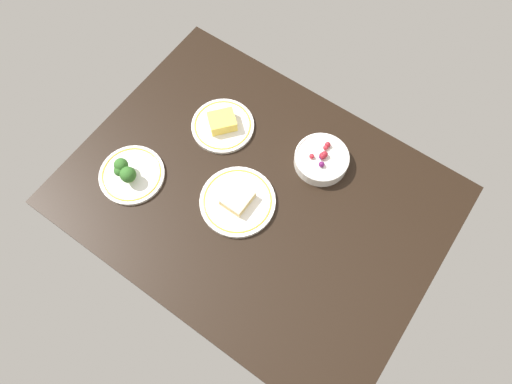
% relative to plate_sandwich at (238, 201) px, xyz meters
% --- Properties ---
extents(dining_table, '(1.11, 0.83, 0.04)m').
position_rel_plate_sandwich_xyz_m(dining_table, '(-0.03, -0.05, -0.03)').
color(dining_table, black).
rests_on(dining_table, ground).
extents(plate_sandwich, '(0.23, 0.23, 0.05)m').
position_rel_plate_sandwich_xyz_m(plate_sandwich, '(0.00, 0.00, 0.00)').
color(plate_sandwich, white).
rests_on(plate_sandwich, dining_table).
extents(plate_cheese, '(0.20, 0.20, 0.05)m').
position_rel_plate_sandwich_xyz_m(plate_cheese, '(0.19, -0.19, 0.00)').
color(plate_cheese, white).
rests_on(plate_cheese, dining_table).
extents(bowl_berries, '(0.17, 0.17, 0.06)m').
position_rel_plate_sandwich_xyz_m(bowl_berries, '(-0.13, -0.26, 0.01)').
color(bowl_berries, white).
rests_on(bowl_berries, dining_table).
extents(plate_broccoli, '(0.20, 0.20, 0.07)m').
position_rel_plate_sandwich_xyz_m(plate_broccoli, '(0.32, 0.12, 0.01)').
color(plate_broccoli, white).
rests_on(plate_broccoli, dining_table).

